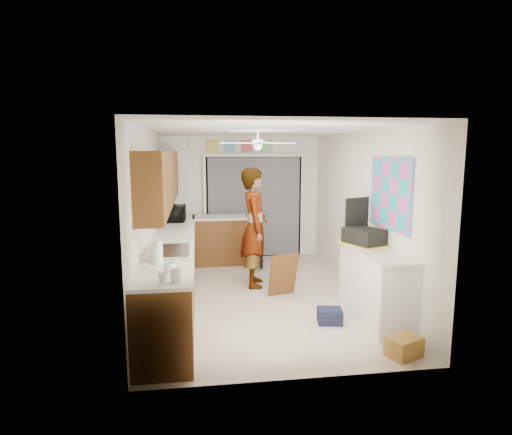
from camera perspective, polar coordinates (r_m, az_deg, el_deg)
name	(u,v)px	position (r m, az deg, el deg)	size (l,w,h in m)	color
floor	(260,295)	(6.72, 0.48, -10.26)	(5.00, 5.00, 0.00)	#C1B29B
ceiling	(260,130)	(6.36, 0.51, 11.56)	(5.00, 5.00, 0.00)	white
wall_back	(242,197)	(8.88, -1.89, 2.69)	(3.20, 3.20, 0.00)	white
wall_front	(299,254)	(4.01, 5.81, -4.88)	(3.20, 3.20, 0.00)	white
wall_left	(151,217)	(6.38, -13.85, 0.04)	(5.00, 5.00, 0.00)	white
wall_right	(361,213)	(6.84, 13.88, 0.61)	(5.00, 5.00, 0.00)	white
left_base_cabinets	(173,270)	(6.53, -10.96, -6.86)	(0.60, 4.80, 0.90)	#5C3715
left_countertop	(173,239)	(6.42, -10.99, -2.82)	(0.62, 4.80, 0.04)	white
upper_cabinets	(162,178)	(6.51, -12.45, 5.12)	(0.32, 4.00, 0.80)	#5C3715
sink_basin	(169,252)	(5.43, -11.52, -4.56)	(0.50, 0.76, 0.06)	silver
faucet	(153,245)	(5.43, -13.56, -3.62)	(0.03, 0.03, 0.22)	silver
peninsula_base	(220,241)	(8.47, -4.87, -3.11)	(1.00, 0.60, 0.90)	#5C3715
peninsula_top	(219,217)	(8.39, -4.91, 0.03)	(1.04, 0.64, 0.04)	white
back_opening_recess	(254,207)	(8.90, -0.26, 1.42)	(2.00, 0.06, 2.10)	black
curtain_panel	(254,207)	(8.86, -0.23, 1.38)	(1.90, 0.03, 2.05)	slate
door_trim_left	(205,208)	(8.80, -6.84, 1.26)	(0.06, 0.04, 2.10)	white
door_trim_right	(302,206)	(9.07, 6.16, 1.50)	(0.06, 0.04, 2.10)	white
door_trim_head	(254,155)	(8.80, -0.24, 8.32)	(2.10, 0.04, 0.06)	white
header_frame_0	(212,146)	(8.76, -5.86, 9.45)	(0.22, 0.02, 0.22)	gold
header_frame_1	(230,146)	(8.78, -3.55, 9.48)	(0.22, 0.02, 0.22)	#53B2DE
header_frame_2	(247,146)	(8.81, -1.25, 9.49)	(0.22, 0.02, 0.22)	#CD4D51
header_frame_3	(266,146)	(8.87, 1.35, 9.48)	(0.22, 0.02, 0.22)	#6CBD76
header_frame_4	(285,146)	(8.94, 3.92, 9.46)	(0.22, 0.02, 0.22)	white
route66_sign	(195,146)	(8.75, -8.19, 9.41)	(0.22, 0.02, 0.26)	silver
right_counter_base	(376,287)	(5.84, 15.69, -8.92)	(0.50, 1.40, 0.90)	white
right_counter_top	(377,252)	(5.71, 15.79, -4.43)	(0.54, 1.44, 0.04)	white
abstract_painting	(390,193)	(5.88, 17.45, 3.08)	(0.03, 1.15, 0.95)	#DC51AD
ceiling_fan	(258,143)	(6.55, 0.25, 9.90)	(1.14, 1.14, 0.24)	white
microwave	(175,213)	(7.88, -10.71, 0.53)	(0.51, 0.35, 0.28)	black
soap_bottle	(158,250)	(4.94, -12.99, -4.26)	(0.12, 0.12, 0.32)	silver
cup	(169,267)	(4.61, -11.49, -6.52)	(0.13, 0.13, 0.10)	white
jar_a	(176,276)	(4.24, -10.66, -7.62)	(0.10, 0.10, 0.13)	silver
jar_b	(162,279)	(4.22, -12.40, -7.96)	(0.07, 0.07, 0.11)	silver
paper_towel_roll	(158,250)	(5.12, -12.91, -4.28)	(0.11, 0.11, 0.23)	white
suitcase	(364,236)	(6.02, 14.21, -2.45)	(0.38, 0.50, 0.22)	black
suitcase_rim	(364,244)	(6.04, 14.17, -3.47)	(0.44, 0.58, 0.02)	yellow
suitcase_lid	(357,215)	(6.25, 13.30, 0.31)	(0.42, 0.03, 0.50)	black
cardboard_box	(404,347)	(5.08, 19.13, -15.96)	(0.35, 0.26, 0.22)	#B58A38
navy_crate	(330,316)	(5.74, 9.80, -12.80)	(0.31, 0.26, 0.19)	black
cabinet_door_panel	(283,275)	(6.60, 3.65, -7.60)	(0.44, 0.03, 0.66)	#5C3715
man	(255,228)	(6.95, -0.17, -1.35)	(0.71, 0.46, 1.94)	white
dog	(257,256)	(8.22, 0.13, -5.16)	(0.23, 0.54, 0.42)	black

